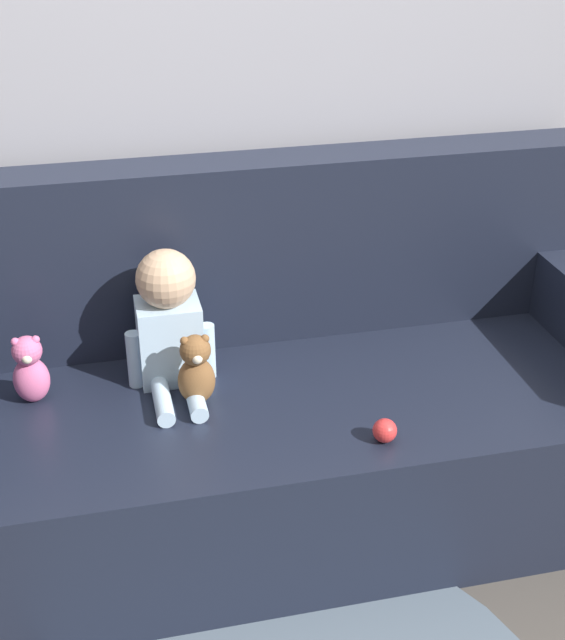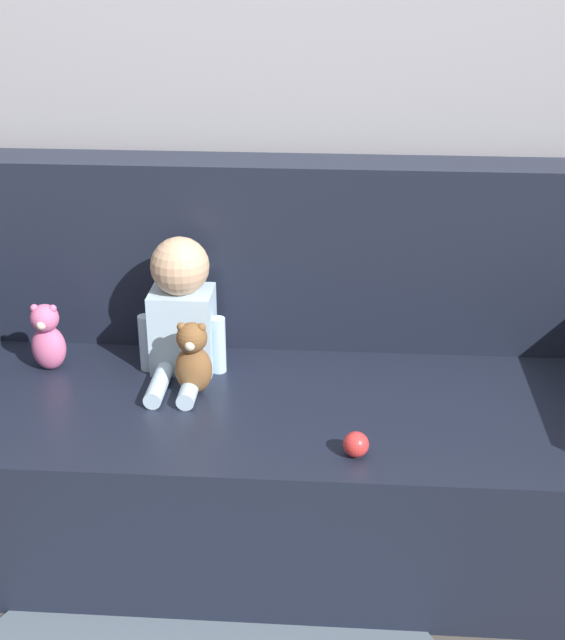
{
  "view_description": "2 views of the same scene",
  "coord_description": "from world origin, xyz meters",
  "px_view_note": "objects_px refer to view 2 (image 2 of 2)",
  "views": [
    {
      "loc": [
        -0.48,
        -2.1,
        1.82
      ],
      "look_at": [
        -0.03,
        -0.14,
        0.74
      ],
      "focal_mm": 50.0,
      "sensor_mm": 36.0,
      "label": 1
    },
    {
      "loc": [
        0.15,
        -2.17,
        1.66
      ],
      "look_at": [
        -0.0,
        -0.01,
        0.67
      ],
      "focal_mm": 50.0,
      "sensor_mm": 36.0,
      "label": 2
    }
  ],
  "objects_px": {
    "couch": "(285,412)",
    "teddy_bear_brown": "(193,358)",
    "person_baby": "(181,311)",
    "toy_ball": "(356,444)",
    "plush_toy_side": "(47,337)"
  },
  "relations": [
    {
      "from": "couch",
      "to": "teddy_bear_brown",
      "type": "height_order",
      "value": "couch"
    },
    {
      "from": "teddy_bear_brown",
      "to": "couch",
      "type": "bearing_deg",
      "value": 21.01
    },
    {
      "from": "person_baby",
      "to": "toy_ball",
      "type": "relative_size",
      "value": 6.23
    },
    {
      "from": "person_baby",
      "to": "plush_toy_side",
      "type": "relative_size",
      "value": 1.94
    },
    {
      "from": "couch",
      "to": "teddy_bear_brown",
      "type": "bearing_deg",
      "value": -158.99
    },
    {
      "from": "couch",
      "to": "toy_ball",
      "type": "bearing_deg",
      "value": -62.48
    },
    {
      "from": "person_baby",
      "to": "plush_toy_side",
      "type": "height_order",
      "value": "person_baby"
    },
    {
      "from": "person_baby",
      "to": "toy_ball",
      "type": "bearing_deg",
      "value": -40.55
    },
    {
      "from": "couch",
      "to": "teddy_bear_brown",
      "type": "relative_size",
      "value": 9.89
    },
    {
      "from": "couch",
      "to": "plush_toy_side",
      "type": "xyz_separation_m",
      "value": [
        -0.69,
        0.02,
        0.21
      ]
    },
    {
      "from": "toy_ball",
      "to": "plush_toy_side",
      "type": "bearing_deg",
      "value": 155.82
    },
    {
      "from": "couch",
      "to": "person_baby",
      "type": "relative_size",
      "value": 5.3
    },
    {
      "from": "person_baby",
      "to": "teddy_bear_brown",
      "type": "xyz_separation_m",
      "value": [
        0.05,
        -0.14,
        -0.08
      ]
    },
    {
      "from": "couch",
      "to": "person_baby",
      "type": "xyz_separation_m",
      "value": [
        -0.3,
        0.04,
        0.29
      ]
    },
    {
      "from": "plush_toy_side",
      "to": "toy_ball",
      "type": "bearing_deg",
      "value": -24.18
    }
  ]
}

